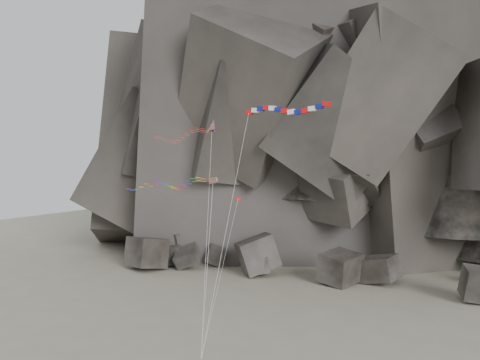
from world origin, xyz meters
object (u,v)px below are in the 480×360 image
at_px(delta_kite, 179,135).
at_px(banner_kite, 285,110).
at_px(parafoil_kite, 166,184).
at_px(pennant_kite, 232,226).

height_order(delta_kite, banner_kite, banner_kite).
distance_m(parafoil_kite, pennant_kite, 10.34).
bearing_deg(parafoil_kite, delta_kite, 121.44).
bearing_deg(pennant_kite, banner_kite, 23.97).
relative_size(banner_kite, pennant_kite, 1.69).
bearing_deg(parafoil_kite, pennant_kite, 9.80).
xyz_separation_m(delta_kite, parafoil_kite, (1.16, -4.92, -6.18)).
relative_size(delta_kite, banner_kite, 0.95).
height_order(delta_kite, pennant_kite, delta_kite).
bearing_deg(banner_kite, pennant_kite, -117.24).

